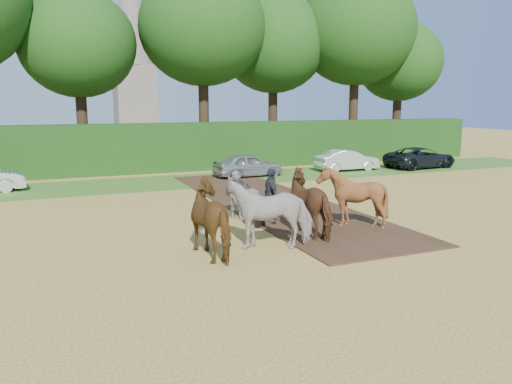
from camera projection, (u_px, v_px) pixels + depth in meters
ground at (325, 249)px, 14.73m from camera, size 120.00×120.00×0.00m
earth_strip at (271, 201)px, 21.64m from camera, size 4.50×17.00×0.05m
grass_verge at (193, 181)px, 27.40m from camera, size 50.00×5.00×0.03m
hedgerow at (173, 147)px, 31.22m from camera, size 46.00×1.60×3.00m
spectator_far at (271, 195)px, 18.02m from camera, size 0.58×1.18×1.94m
plough_team at (290, 206)px, 15.59m from camera, size 7.09×5.59×2.13m
parked_cars at (226, 167)px, 27.90m from camera, size 35.65×3.24×1.43m
treeline at (132, 28)px, 32.12m from camera, size 48.70×10.60×14.21m
church at (132, 27)px, 63.64m from camera, size 5.20×5.20×27.00m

